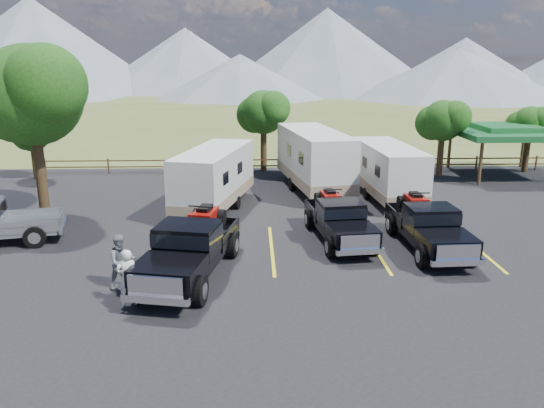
{
  "coord_description": "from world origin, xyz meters",
  "views": [
    {
      "loc": [
        -2.68,
        -15.3,
        7.17
      ],
      "look_at": [
        -1.96,
        4.95,
        1.6
      ],
      "focal_mm": 35.0,
      "sensor_mm": 36.0,
      "label": 1
    }
  ],
  "objects_px": {
    "trailer_left": "(214,178)",
    "trailer_right": "(388,172)",
    "pavilion": "(506,132)",
    "person_b": "(121,261)",
    "tree_big_nw": "(31,95)",
    "person_a": "(127,277)",
    "trailer_center": "(314,160)",
    "rig_center": "(339,219)",
    "rig_left": "(191,247)",
    "rig_right": "(428,225)"
  },
  "relations": [
    {
      "from": "trailer_left",
      "to": "trailer_right",
      "type": "height_order",
      "value": "trailer_left"
    },
    {
      "from": "pavilion",
      "to": "person_b",
      "type": "bearing_deg",
      "value": -140.61
    },
    {
      "from": "trailer_right",
      "to": "tree_big_nw",
      "type": "bearing_deg",
      "value": -176.23
    },
    {
      "from": "person_a",
      "to": "tree_big_nw",
      "type": "bearing_deg",
      "value": -79.73
    },
    {
      "from": "pavilion",
      "to": "person_a",
      "type": "xyz_separation_m",
      "value": [
        -19.45,
        -17.62,
        -1.87
      ]
    },
    {
      "from": "trailer_left",
      "to": "trailer_center",
      "type": "relative_size",
      "value": 0.88
    },
    {
      "from": "tree_big_nw",
      "to": "trailer_left",
      "type": "relative_size",
      "value": 0.92
    },
    {
      "from": "person_b",
      "to": "rig_center",
      "type": "bearing_deg",
      "value": -5.56
    },
    {
      "from": "pavilion",
      "to": "person_a",
      "type": "height_order",
      "value": "pavilion"
    },
    {
      "from": "rig_center",
      "to": "trailer_center",
      "type": "height_order",
      "value": "trailer_center"
    },
    {
      "from": "person_b",
      "to": "trailer_left",
      "type": "bearing_deg",
      "value": 40.17
    },
    {
      "from": "rig_left",
      "to": "person_a",
      "type": "distance_m",
      "value": 2.75
    },
    {
      "from": "trailer_left",
      "to": "trailer_right",
      "type": "bearing_deg",
      "value": 23.19
    },
    {
      "from": "rig_left",
      "to": "trailer_center",
      "type": "relative_size",
      "value": 0.68
    },
    {
      "from": "rig_left",
      "to": "trailer_center",
      "type": "height_order",
      "value": "trailer_center"
    },
    {
      "from": "trailer_left",
      "to": "person_a",
      "type": "distance_m",
      "value": 10.58
    },
    {
      "from": "rig_right",
      "to": "trailer_center",
      "type": "bearing_deg",
      "value": 107.67
    },
    {
      "from": "person_a",
      "to": "person_b",
      "type": "height_order",
      "value": "person_b"
    },
    {
      "from": "pavilion",
      "to": "rig_right",
      "type": "relative_size",
      "value": 1.06
    },
    {
      "from": "rig_left",
      "to": "rig_right",
      "type": "height_order",
      "value": "rig_left"
    },
    {
      "from": "tree_big_nw",
      "to": "rig_center",
      "type": "height_order",
      "value": "tree_big_nw"
    },
    {
      "from": "person_a",
      "to": "trailer_right",
      "type": "bearing_deg",
      "value": -154.12
    },
    {
      "from": "rig_center",
      "to": "trailer_center",
      "type": "distance_m",
      "value": 8.36
    },
    {
      "from": "trailer_center",
      "to": "person_b",
      "type": "relative_size",
      "value": 5.45
    },
    {
      "from": "rig_right",
      "to": "trailer_center",
      "type": "xyz_separation_m",
      "value": [
        -3.37,
        9.4,
        0.82
      ]
    },
    {
      "from": "rig_right",
      "to": "trailer_center",
      "type": "height_order",
      "value": "trailer_center"
    },
    {
      "from": "rig_center",
      "to": "rig_right",
      "type": "distance_m",
      "value": 3.45
    },
    {
      "from": "tree_big_nw",
      "to": "person_b",
      "type": "bearing_deg",
      "value": -56.11
    },
    {
      "from": "rig_right",
      "to": "trailer_right",
      "type": "height_order",
      "value": "trailer_right"
    },
    {
      "from": "rig_center",
      "to": "rig_right",
      "type": "relative_size",
      "value": 0.97
    },
    {
      "from": "rig_left",
      "to": "rig_center",
      "type": "height_order",
      "value": "rig_left"
    },
    {
      "from": "trailer_center",
      "to": "rig_right",
      "type": "bearing_deg",
      "value": -79.57
    },
    {
      "from": "rig_left",
      "to": "person_a",
      "type": "bearing_deg",
      "value": -114.4
    },
    {
      "from": "trailer_right",
      "to": "person_a",
      "type": "distance_m",
      "value": 15.96
    },
    {
      "from": "pavilion",
      "to": "person_a",
      "type": "relative_size",
      "value": 3.54
    },
    {
      "from": "trailer_right",
      "to": "person_a",
      "type": "relative_size",
      "value": 4.72
    },
    {
      "from": "tree_big_nw",
      "to": "person_a",
      "type": "bearing_deg",
      "value": -57.7
    },
    {
      "from": "rig_right",
      "to": "person_a",
      "type": "distance_m",
      "value": 11.44
    },
    {
      "from": "rig_right",
      "to": "person_b",
      "type": "height_order",
      "value": "rig_right"
    },
    {
      "from": "trailer_right",
      "to": "rig_left",
      "type": "bearing_deg",
      "value": -136.95
    },
    {
      "from": "rig_center",
      "to": "trailer_center",
      "type": "xyz_separation_m",
      "value": [
        -0.1,
        8.32,
        0.86
      ]
    },
    {
      "from": "trailer_center",
      "to": "person_a",
      "type": "relative_size",
      "value": 5.52
    },
    {
      "from": "person_a",
      "to": "person_b",
      "type": "relative_size",
      "value": 0.99
    },
    {
      "from": "trailer_left",
      "to": "pavilion",
      "type": "bearing_deg",
      "value": 36.25
    },
    {
      "from": "rig_left",
      "to": "trailer_right",
      "type": "distance_m",
      "value": 13.22
    },
    {
      "from": "person_a",
      "to": "pavilion",
      "type": "bearing_deg",
      "value": -159.84
    },
    {
      "from": "rig_left",
      "to": "person_b",
      "type": "bearing_deg",
      "value": -143.8
    },
    {
      "from": "trailer_right",
      "to": "person_b",
      "type": "relative_size",
      "value": 4.66
    },
    {
      "from": "rig_right",
      "to": "trailer_right",
      "type": "relative_size",
      "value": 0.71
    },
    {
      "from": "person_a",
      "to": "trailer_center",
      "type": "bearing_deg",
      "value": -138.95
    }
  ]
}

